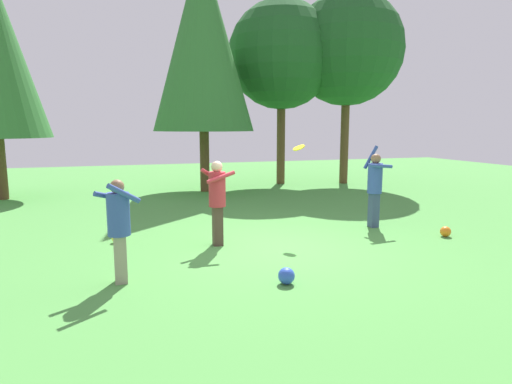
# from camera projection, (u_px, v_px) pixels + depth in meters

# --- Properties ---
(ground_plane) EXTENTS (40.00, 40.00, 0.00)m
(ground_plane) POSITION_uv_depth(u_px,v_px,m) (276.00, 248.00, 8.57)
(ground_plane) COLOR #4C9342
(person_thrower) EXTENTS (0.62, 0.50, 1.94)m
(person_thrower) POSITION_uv_depth(u_px,v_px,m) (375.00, 183.00, 10.17)
(person_thrower) COLOR #38476B
(person_thrower) RESTS_ON ground_plane
(person_catcher) EXTENTS (0.64, 0.57, 1.72)m
(person_catcher) POSITION_uv_depth(u_px,v_px,m) (217.00, 196.00, 8.60)
(person_catcher) COLOR #4C382D
(person_catcher) RESTS_ON ground_plane
(person_bystander) EXTENTS (0.70, 0.67, 1.61)m
(person_bystander) POSITION_uv_depth(u_px,v_px,m) (119.00, 222.00, 6.52)
(person_bystander) COLOR gray
(person_bystander) RESTS_ON ground_plane
(frisbee) EXTENTS (0.30, 0.31, 0.14)m
(frisbee) POSITION_uv_depth(u_px,v_px,m) (299.00, 148.00, 9.35)
(frisbee) COLOR yellow
(ball_blue) EXTENTS (0.26, 0.26, 0.26)m
(ball_blue) POSITION_uv_depth(u_px,v_px,m) (286.00, 276.00, 6.57)
(ball_blue) COLOR blue
(ball_blue) RESTS_ON ground_plane
(ball_orange) EXTENTS (0.23, 0.23, 0.23)m
(ball_orange) POSITION_uv_depth(u_px,v_px,m) (446.00, 232.00, 9.40)
(ball_orange) COLOR orange
(ball_orange) RESTS_ON ground_plane
(ball_yellow) EXTENTS (0.19, 0.19, 0.19)m
(ball_yellow) POSITION_uv_depth(u_px,v_px,m) (117.00, 238.00, 8.90)
(ball_yellow) COLOR yellow
(ball_yellow) RESTS_ON ground_plane
(tree_far_right) EXTENTS (4.55, 4.55, 7.78)m
(tree_far_right) POSITION_uv_depth(u_px,v_px,m) (347.00, 50.00, 17.47)
(tree_far_right) COLOR brown
(tree_far_right) RESTS_ON ground_plane
(tree_center) EXTENTS (3.64, 3.64, 8.70)m
(tree_center) POSITION_uv_depth(u_px,v_px,m) (202.00, 39.00, 15.18)
(tree_center) COLOR brown
(tree_center) RESTS_ON ground_plane
(tree_right) EXTENTS (4.34, 4.34, 7.42)m
(tree_right) POSITION_uv_depth(u_px,v_px,m) (282.00, 55.00, 17.34)
(tree_right) COLOR brown
(tree_right) RESTS_ON ground_plane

